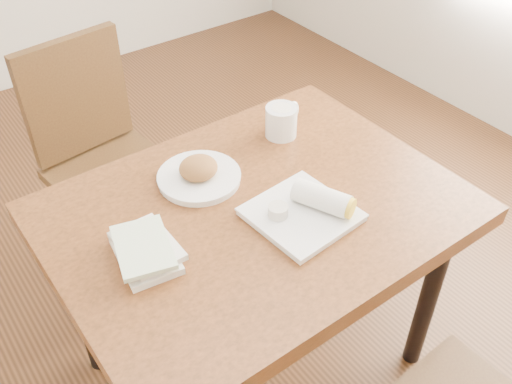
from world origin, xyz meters
TOP-DOWN VIEW (x-y plane):
  - ground at (0.00, 0.00)m, footprint 4.00×5.00m
  - table at (0.00, 0.00)m, footprint 1.13×0.85m
  - chair_far at (-0.15, 0.79)m, footprint 0.47×0.47m
  - plate_scone at (-0.07, 0.19)m, footprint 0.25×0.25m
  - coffee_mug at (0.28, 0.24)m, footprint 0.15×0.10m
  - plate_burrito at (0.09, -0.12)m, footprint 0.28×0.28m
  - book_stack at (-0.34, 0.01)m, footprint 0.18×0.22m

SIDE VIEW (x-z plane):
  - ground at x=0.00m, z-range -0.01..0.00m
  - chair_far at x=-0.15m, z-range 0.07..1.03m
  - table at x=0.00m, z-range 0.29..1.04m
  - plate_scone at x=-0.07m, z-range 0.74..0.81m
  - book_stack at x=-0.34m, z-range 0.75..0.80m
  - plate_burrito at x=0.09m, z-range 0.73..0.82m
  - coffee_mug at x=0.28m, z-range 0.75..0.86m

